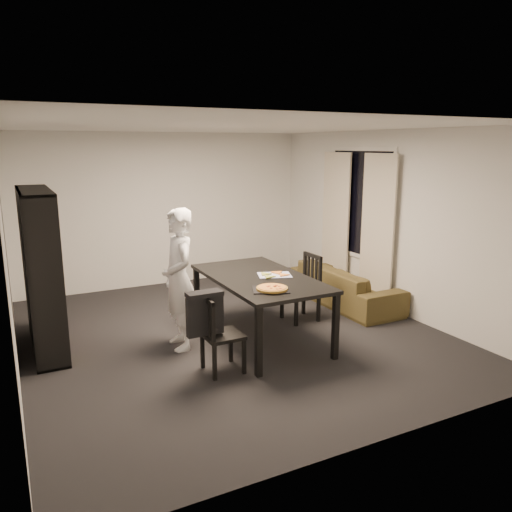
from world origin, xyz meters
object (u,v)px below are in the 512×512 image
person (179,279)px  baking_tray (271,289)px  bookshelf (41,271)px  chair_right (306,283)px  chair_left (216,329)px  dining_table (260,282)px  pepperoni_pizza (272,288)px  sofa (345,285)px

person → baking_tray: (0.80, -0.79, -0.02)m
bookshelf → chair_right: 3.39m
chair_left → baking_tray: size_ratio=2.13×
dining_table → chair_right: (0.92, 0.38, -0.22)m
chair_left → chair_right: 2.03m
dining_table → pepperoni_pizza: (-0.16, -0.60, 0.10)m
bookshelf → sofa: 4.29m
dining_table → chair_right: chair_right is taller
baking_tray → sofa: baking_tray is taller
chair_right → sofa: (0.91, 0.31, -0.24)m
chair_left → person: person is taller
person → sofa: size_ratio=0.85×
dining_table → bookshelf: bearing=159.0°
bookshelf → sofa: (4.23, -0.24, -0.66)m
bookshelf → chair_right: bookshelf is taller
chair_left → person: size_ratio=0.51×
chair_right → chair_left: bearing=-62.1°
bookshelf → chair_left: bearing=-44.9°
chair_left → chair_right: size_ratio=0.92×
bookshelf → baking_tray: 2.70m
dining_table → chair_right: bearing=22.4°
dining_table → baking_tray: bearing=-105.5°
chair_left → pepperoni_pizza: (0.69, 0.03, 0.35)m
person → pepperoni_pizza: person is taller
bookshelf → sofa: size_ratio=0.96×
bookshelf → dining_table: bearing=-21.0°
baking_tray → pepperoni_pizza: (0.00, -0.02, 0.02)m
bookshelf → sofa: bearing=-3.2°
chair_right → sofa: size_ratio=0.47×
person → pepperoni_pizza: bearing=46.8°
chair_left → pepperoni_pizza: pepperoni_pizza is taller
baking_tray → pepperoni_pizza: 0.03m
bookshelf → person: size_ratio=1.13×
dining_table → sofa: dining_table is taller
chair_left → pepperoni_pizza: size_ratio=2.43×
bookshelf → baking_tray: (2.24, -1.50, -0.13)m
dining_table → chair_left: (-0.85, -0.63, -0.26)m
bookshelf → baking_tray: bearing=-33.7°
bookshelf → pepperoni_pizza: size_ratio=5.43×
baking_tray → sofa: bearing=32.4°
pepperoni_pizza → person: bearing=134.6°
pepperoni_pizza → chair_left: bearing=-177.7°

